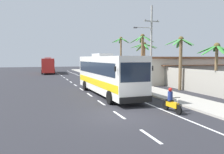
% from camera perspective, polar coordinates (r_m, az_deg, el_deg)
% --- Properties ---
extents(ground_plane, '(160.00, 160.00, 0.00)m').
position_cam_1_polar(ground_plane, '(14.03, 2.20, -9.76)').
color(ground_plane, '#28282D').
extents(sidewalk_kerb, '(3.20, 90.00, 0.14)m').
position_cam_1_polar(sidewalk_kerb, '(25.73, 8.47, -2.96)').
color(sidewalk_kerb, '#A8A399').
rests_on(sidewalk_kerb, ground).
extents(lane_markings, '(3.45, 71.01, 0.01)m').
position_cam_1_polar(lane_markings, '(28.58, -4.47, -2.28)').
color(lane_markings, white).
rests_on(lane_markings, ground).
extents(boundary_wall, '(0.24, 60.00, 2.37)m').
position_cam_1_polar(boundary_wall, '(30.91, 11.40, 0.38)').
color(boundary_wall, '#9E998E').
rests_on(boundary_wall, ground).
extents(coach_bus_foreground, '(3.24, 12.43, 3.96)m').
position_cam_1_polar(coach_bus_foreground, '(21.61, -1.26, 0.91)').
color(coach_bus_foreground, silver).
rests_on(coach_bus_foreground, ground).
extents(coach_bus_far_lane, '(3.46, 11.10, 3.65)m').
position_cam_1_polar(coach_bus_far_lane, '(54.00, -15.71, 2.92)').
color(coach_bus_far_lane, red).
rests_on(coach_bus_far_lane, ground).
extents(motorcycle_beside_bus, '(0.56, 1.96, 1.54)m').
position_cam_1_polar(motorcycle_beside_bus, '(30.44, -2.45, -0.64)').
color(motorcycle_beside_bus, black).
rests_on(motorcycle_beside_bus, ground).
extents(motorcycle_trailing, '(0.56, 1.96, 1.59)m').
position_cam_1_polar(motorcycle_trailing, '(15.40, 14.66, -6.12)').
color(motorcycle_trailing, black).
rests_on(motorcycle_trailing, ground).
extents(pedestrian_near_kerb, '(0.36, 0.36, 1.74)m').
position_cam_1_polar(pedestrian_near_kerb, '(35.33, -0.08, 0.81)').
color(pedestrian_near_kerb, '#2D7A47').
rests_on(pedestrian_near_kerb, sidewalk_kerb).
extents(utility_pole_mid, '(3.40, 0.24, 9.84)m').
position_cam_1_polar(utility_pole_mid, '(28.48, 9.67, 8.09)').
color(utility_pole_mid, '#9E9E99').
rests_on(utility_pole_mid, ground).
extents(palm_nearest, '(3.16, 3.42, 7.02)m').
position_cam_1_polar(palm_nearest, '(38.11, 2.22, 6.93)').
color(palm_nearest, brown).
rests_on(palm_nearest, ground).
extents(palm_second, '(3.75, 3.69, 4.92)m').
position_cam_1_polar(palm_second, '(22.95, 24.76, 4.78)').
color(palm_second, brown).
rests_on(palm_second, ground).
extents(palm_third, '(3.79, 3.57, 5.79)m').
position_cam_1_polar(palm_third, '(32.92, 8.04, 5.85)').
color(palm_third, brown).
rests_on(palm_third, ground).
extents(palm_fourth, '(3.42, 3.58, 6.63)m').
position_cam_1_polar(palm_fourth, '(30.06, 7.62, 6.57)').
color(palm_fourth, brown).
rests_on(palm_fourth, ground).
extents(palm_farthest, '(3.36, 3.28, 5.85)m').
position_cam_1_polar(palm_farthest, '(25.79, 16.81, 5.54)').
color(palm_farthest, brown).
rests_on(palm_farthest, ground).
extents(roadside_building, '(15.07, 8.63, 3.68)m').
position_cam_1_polar(roadside_building, '(34.87, 16.03, 1.88)').
color(roadside_building, beige).
rests_on(roadside_building, ground).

